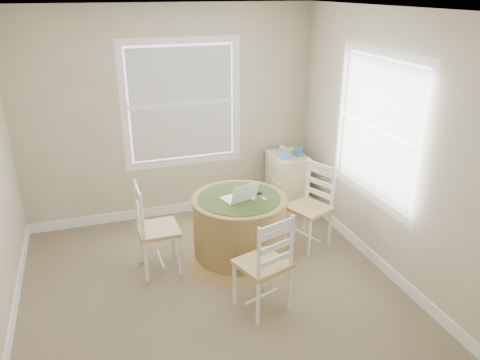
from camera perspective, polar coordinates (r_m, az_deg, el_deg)
name	(u,v)px	position (r m, az deg, el deg)	size (l,w,h in m)	color
room	(221,159)	(4.30, -2.29, 2.61)	(3.64, 3.64, 2.64)	#796A4C
round_table	(239,225)	(5.03, -0.09, -5.54)	(1.18, 1.18, 0.72)	#997444
chair_left	(158,229)	(4.86, -9.93, -5.88)	(0.42, 0.40, 0.95)	white
chair_near	(262,263)	(4.24, 2.75, -10.11)	(0.42, 0.40, 0.95)	white
chair_right	(308,208)	(5.28, 8.35, -3.37)	(0.42, 0.40, 0.95)	white
laptop	(240,197)	(4.84, -0.05, -2.06)	(0.37, 0.35, 0.22)	white
mouse	(252,198)	(4.86, 1.48, -2.27)	(0.06, 0.09, 0.03)	white
phone	(264,199)	(4.87, 2.95, -2.31)	(0.04, 0.09, 0.02)	#B7BABF
keys	(259,194)	(4.98, 2.28, -1.67)	(0.06, 0.05, 0.03)	black
corner_chest	(287,182)	(6.17, 5.69, -0.25)	(0.44, 0.58, 0.76)	beige
tissue_box	(284,154)	(5.89, 5.42, 3.12)	(0.12, 0.12, 0.10)	#5399BF
box_yellow	(290,152)	(6.07, 6.13, 3.46)	(0.15, 0.10, 0.06)	#E5DF51
box_blue	(298,151)	(6.00, 7.11, 3.49)	(0.08, 0.08, 0.12)	teal
cup_cream	(282,149)	(6.11, 5.16, 3.78)	(0.07, 0.07, 0.09)	beige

